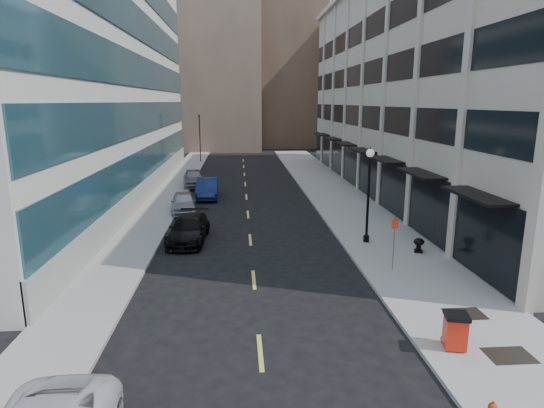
{
  "coord_description": "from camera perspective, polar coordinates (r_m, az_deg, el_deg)",
  "views": [
    {
      "loc": [
        -0.58,
        -10.98,
        7.76
      ],
      "look_at": [
        1.08,
        11.6,
        2.63
      ],
      "focal_mm": 30.0,
      "sensor_mm": 36.0,
      "label": 1
    }
  ],
  "objects": [
    {
      "name": "trash_bin",
      "position": [
        15.83,
        22.01,
        -14.42
      ],
      "size": [
        0.85,
        0.88,
        1.17
      ],
      "rotation": [
        0.0,
        0.0,
        -0.22
      ],
      "color": "red",
      "rests_on": "sidewalk_right"
    },
    {
      "name": "skyline_stone",
      "position": [
        79.22,
        9.66,
        14.21
      ],
      "size": [
        10.0,
        14.0,
        20.0
      ],
      "primitive_type": "cube",
      "color": "beige",
      "rests_on": "ground"
    },
    {
      "name": "sidewalk_right",
      "position": [
        32.92,
        10.13,
        -0.94
      ],
      "size": [
        5.0,
        80.0,
        0.15
      ],
      "primitive_type": "cube",
      "color": "gray",
      "rests_on": "ground"
    },
    {
      "name": "car_blue_sedan",
      "position": [
        37.65,
        -8.12,
        1.98
      ],
      "size": [
        1.8,
        4.89,
        1.6
      ],
      "primitive_type": "imported",
      "rotation": [
        0.0,
        0.0,
        0.02
      ],
      "color": "navy",
      "rests_on": "ground"
    },
    {
      "name": "car_silver_sedan",
      "position": [
        32.98,
        -11.05,
        0.22
      ],
      "size": [
        2.25,
        4.49,
        1.47
      ],
      "primitive_type": "imported",
      "rotation": [
        0.0,
        0.0,
        0.12
      ],
      "color": "#9DA0A6",
      "rests_on": "ground"
    },
    {
      "name": "grate_far",
      "position": [
        18.52,
        23.04,
        -12.57
      ],
      "size": [
        1.4,
        1.0,
        0.01
      ],
      "primitive_type": "cube",
      "color": "black",
      "rests_on": "sidewalk_right"
    },
    {
      "name": "car_grey_sedan",
      "position": [
        42.81,
        -9.82,
        3.23
      ],
      "size": [
        2.47,
        4.91,
        1.61
      ],
      "primitive_type": "imported",
      "rotation": [
        0.0,
        0.0,
        0.13
      ],
      "color": "gray",
      "rests_on": "ground"
    },
    {
      "name": "sign_post",
      "position": [
        21.35,
        15.1,
        -3.89
      ],
      "size": [
        0.3,
        0.06,
        2.6
      ],
      "rotation": [
        0.0,
        0.0,
        -0.03
      ],
      "color": "slate",
      "rests_on": "sidewalk_right"
    },
    {
      "name": "road_centerline",
      "position": [
        29.04,
        -2.91,
        -2.74
      ],
      "size": [
        0.15,
        68.2,
        0.01
      ],
      "color": "#D8CC4C",
      "rests_on": "ground"
    },
    {
      "name": "building_right",
      "position": [
        41.83,
        21.18,
        13.63
      ],
      "size": [
        15.3,
        46.5,
        18.25
      ],
      "color": "beige",
      "rests_on": "ground"
    },
    {
      "name": "skyline_tan_far",
      "position": [
        90.04,
        -13.2,
        14.51
      ],
      "size": [
        12.0,
        14.0,
        22.0
      ],
      "primitive_type": "cube",
      "color": "#7E6552",
      "rests_on": "ground"
    },
    {
      "name": "skyline_brown",
      "position": [
        83.93,
        1.79,
        19.08
      ],
      "size": [
        12.0,
        16.0,
        34.0
      ],
      "primitive_type": "cube",
      "color": "brown",
      "rests_on": "ground"
    },
    {
      "name": "urn_planter",
      "position": [
        24.64,
        17.94,
        -4.77
      ],
      "size": [
        0.54,
        0.54,
        0.75
      ],
      "rotation": [
        0.0,
        0.0,
        -0.33
      ],
      "color": "black",
      "rests_on": "sidewalk_right"
    },
    {
      "name": "building_left",
      "position": [
        41.03,
        -27.13,
        14.53
      ],
      "size": [
        16.14,
        46.0,
        20.0
      ],
      "color": "silver",
      "rests_on": "ground"
    },
    {
      "name": "ground",
      "position": [
        13.46,
        -1.04,
        -22.46
      ],
      "size": [
        160.0,
        160.0,
        0.0
      ],
      "primitive_type": "plane",
      "color": "black",
      "rests_on": "ground"
    },
    {
      "name": "traffic_signal",
      "position": [
        59.22,
        -9.12,
        10.63
      ],
      "size": [
        0.66,
        0.66,
        6.98
      ],
      "color": "black",
      "rests_on": "ground"
    },
    {
      "name": "car_black_pickup",
      "position": [
        26.11,
        -10.43,
        -3.11
      ],
      "size": [
        2.3,
        5.03,
        1.43
      ],
      "primitive_type": "imported",
      "rotation": [
        0.0,
        0.0,
        -0.06
      ],
      "color": "black",
      "rests_on": "ground"
    },
    {
      "name": "skyline_tan_near",
      "position": [
        79.3,
        -6.97,
        17.19
      ],
      "size": [
        14.0,
        18.0,
        28.0
      ],
      "primitive_type": "cube",
      "color": "#7E6552",
      "rests_on": "ground"
    },
    {
      "name": "sidewalk_left",
      "position": [
        32.46,
        -14.59,
        -1.35
      ],
      "size": [
        3.0,
        80.0,
        0.15
      ],
      "primitive_type": "cube",
      "color": "gray",
      "rests_on": "ground"
    },
    {
      "name": "grate_mid",
      "position": [
        16.38,
        27.62,
        -16.48
      ],
      "size": [
        1.4,
        1.0,
        0.01
      ],
      "primitive_type": "cube",
      "color": "black",
      "rests_on": "sidewalk_right"
    },
    {
      "name": "lamppost",
      "position": [
        25.08,
        12.04,
        2.1
      ],
      "size": [
        0.44,
        0.44,
        5.27
      ],
      "color": "black",
      "rests_on": "sidewalk_right"
    }
  ]
}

